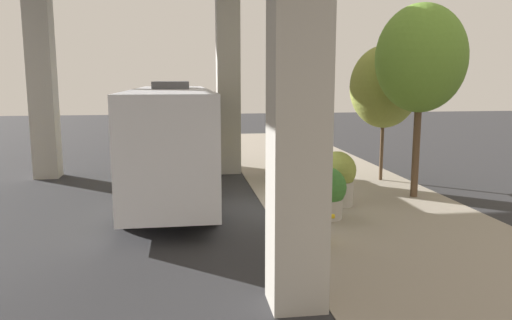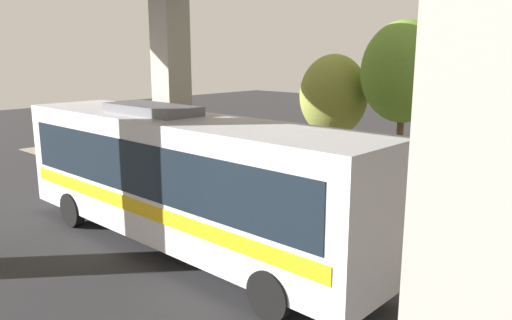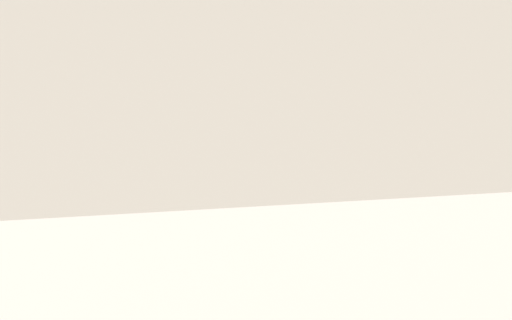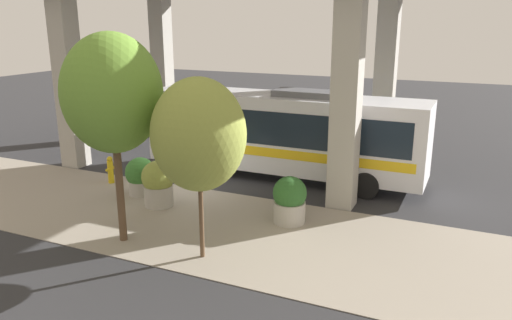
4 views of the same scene
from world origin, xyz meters
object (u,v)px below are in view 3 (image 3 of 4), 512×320
object	(u,v)px
planter_front	(350,195)
street_tree_far	(269,33)
fire_hydrant	(423,208)
bus	(208,276)
street_tree_near	(182,64)
planter_middle	(301,179)
planter_back	(137,200)

from	to	relation	value
planter_front	street_tree_far	distance (m)	5.44
fire_hydrant	planter_front	xyz separation A→B (m)	(-0.59, -1.93, 0.15)
bus	street_tree_near	distance (m)	7.83
bus	planter_front	size ratio (longest dim) A/B	8.01
bus	fire_hydrant	distance (m)	7.08
street_tree_near	street_tree_far	distance (m)	2.84
bus	street_tree_near	xyz separation A→B (m)	(-7.66, -0.65, 1.48)
fire_hydrant	planter_middle	distance (m)	3.48
street_tree_near	planter_front	bearing A→B (deg)	53.11
planter_middle	street_tree_near	distance (m)	5.10
street_tree_far	street_tree_near	bearing A→B (deg)	-89.52
planter_back	street_tree_far	world-z (taller)	street_tree_far
planter_back	fire_hydrant	bearing A→B (deg)	84.00
planter_back	planter_front	bearing A→B (deg)	87.69
street_tree_near	street_tree_far	xyz separation A→B (m)	(-0.02, 2.69, 0.90)
planter_middle	bus	bearing A→B (deg)	-29.18
bus	planter_middle	size ratio (longest dim) A/B	6.97
planter_back	street_tree_near	xyz separation A→B (m)	(-3.26, 1.34, 2.70)
planter_front	fire_hydrant	bearing A→B (deg)	72.95
bus	planter_back	bearing A→B (deg)	-155.74
bus	planter_back	distance (m)	4.98
bus	planter_front	xyz separation A→B (m)	(-4.16, 4.02, -1.27)
bus	fire_hydrant	bearing A→B (deg)	120.99
bus	planter_middle	distance (m)	5.70
fire_hydrant	planter_back	bearing A→B (deg)	-96.00
fire_hydrant	street_tree_near	distance (m)	8.28
planter_middle	planter_front	bearing A→B (deg)	60.87
bus	planter_middle	xyz separation A→B (m)	(-4.88, 2.72, -1.15)
planter_front	planter_middle	size ratio (longest dim) A/B	0.87
fire_hydrant	planter_front	world-z (taller)	planter_front
fire_hydrant	planter_front	bearing A→B (deg)	-107.05
street_tree_far	planter_back	bearing A→B (deg)	-50.83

